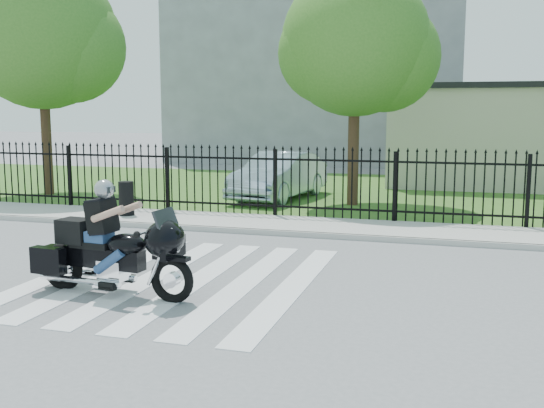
# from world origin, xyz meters

# --- Properties ---
(ground) EXTENTS (120.00, 120.00, 0.00)m
(ground) POSITION_xyz_m (0.00, 0.00, 0.00)
(ground) COLOR slate
(ground) RESTS_ON ground
(crosswalk) EXTENTS (5.00, 5.50, 0.01)m
(crosswalk) POSITION_xyz_m (0.00, 0.00, 0.01)
(crosswalk) COLOR silver
(crosswalk) RESTS_ON ground
(sidewalk) EXTENTS (40.00, 2.00, 0.12)m
(sidewalk) POSITION_xyz_m (0.00, 5.00, 0.06)
(sidewalk) COLOR #ADAAA3
(sidewalk) RESTS_ON ground
(curb) EXTENTS (40.00, 0.12, 0.12)m
(curb) POSITION_xyz_m (0.00, 4.00, 0.06)
(curb) COLOR #ADAAA3
(curb) RESTS_ON ground
(grass_strip) EXTENTS (40.00, 12.00, 0.02)m
(grass_strip) POSITION_xyz_m (0.00, 12.00, 0.01)
(grass_strip) COLOR #355B1F
(grass_strip) RESTS_ON ground
(iron_fence) EXTENTS (26.00, 0.04, 1.80)m
(iron_fence) POSITION_xyz_m (0.00, 6.00, 0.90)
(iron_fence) COLOR black
(iron_fence) RESTS_ON ground
(tree_left) EXTENTS (4.80, 4.80, 7.58)m
(tree_left) POSITION_xyz_m (-8.50, 8.50, 5.17)
(tree_left) COLOR #382316
(tree_left) RESTS_ON ground
(tree_mid) EXTENTS (4.20, 4.20, 6.78)m
(tree_mid) POSITION_xyz_m (1.50, 9.00, 4.67)
(tree_mid) COLOR #382316
(tree_mid) RESTS_ON ground
(building_low) EXTENTS (10.00, 6.00, 3.50)m
(building_low) POSITION_xyz_m (7.00, 16.00, 1.75)
(building_low) COLOR #BFB69F
(building_low) RESTS_ON ground
(building_low_roof) EXTENTS (10.20, 6.20, 0.20)m
(building_low_roof) POSITION_xyz_m (7.00, 16.00, 3.60)
(building_low_roof) COLOR black
(building_low_roof) RESTS_ON building_low
(building_tall) EXTENTS (15.00, 10.00, 12.00)m
(building_tall) POSITION_xyz_m (-3.00, 26.00, 6.00)
(building_tall) COLOR #989BA0
(building_tall) RESTS_ON ground
(motorcycle_rider) EXTENTS (2.72, 1.01, 1.80)m
(motorcycle_rider) POSITION_xyz_m (-0.56, -1.09, 0.74)
(motorcycle_rider) COLOR black
(motorcycle_rider) RESTS_ON ground
(parked_car) EXTENTS (2.23, 4.61, 1.45)m
(parked_car) POSITION_xyz_m (-0.90, 9.57, 0.75)
(parked_car) COLOR #ADC3D9
(parked_car) RESTS_ON grass_strip
(litter_bin) EXTENTS (0.44, 0.44, 0.86)m
(litter_bin) POSITION_xyz_m (-3.62, 4.89, 0.55)
(litter_bin) COLOR black
(litter_bin) RESTS_ON sidewalk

